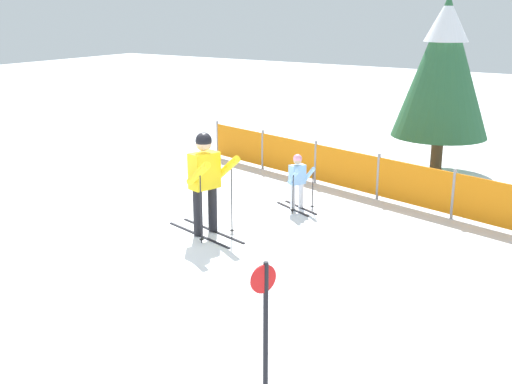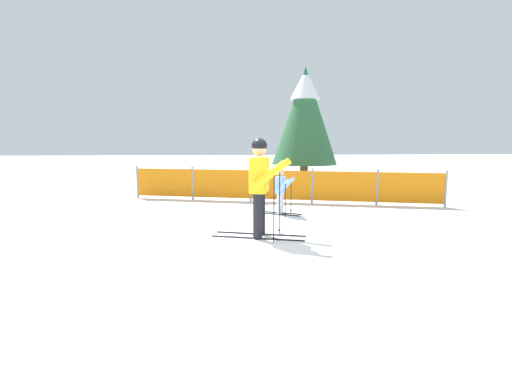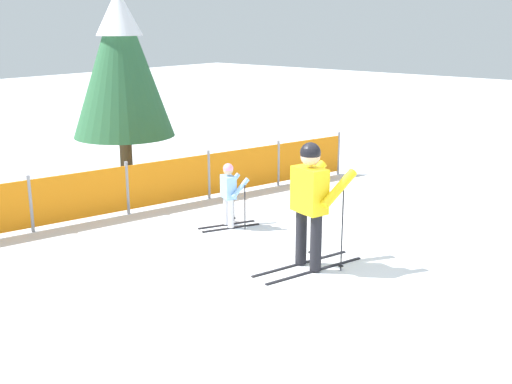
% 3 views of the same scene
% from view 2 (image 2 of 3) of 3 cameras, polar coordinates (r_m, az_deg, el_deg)
% --- Properties ---
extents(ground_plane, '(60.00, 60.00, 0.00)m').
position_cam_2_polar(ground_plane, '(6.93, -1.01, -7.02)').
color(ground_plane, white).
extents(skier_adult, '(1.70, 0.89, 1.76)m').
position_cam_2_polar(skier_adult, '(7.02, 0.69, 1.93)').
color(skier_adult, black).
rests_on(skier_adult, ground_plane).
extents(skier_child, '(1.01, 0.64, 1.08)m').
position_cam_2_polar(skier_child, '(9.15, 3.59, 0.66)').
color(skier_child, black).
rests_on(skier_child, ground_plane).
extents(safety_fence, '(8.19, 2.08, 0.94)m').
position_cam_2_polar(safety_fence, '(10.83, 3.59, 1.00)').
color(safety_fence, gray).
rests_on(safety_fence, ground_plane).
extents(conifer_far, '(2.17, 2.17, 4.03)m').
position_cam_2_polar(conifer_far, '(13.50, 6.99, 10.95)').
color(conifer_far, '#4C3823').
rests_on(conifer_far, ground_plane).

